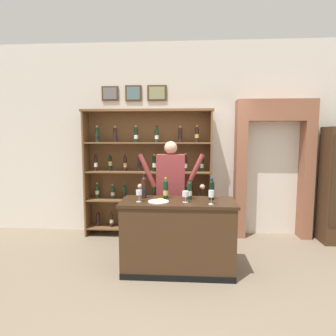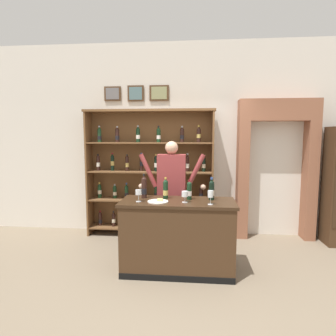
{
  "view_description": "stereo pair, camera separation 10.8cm",
  "coord_description": "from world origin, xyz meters",
  "px_view_note": "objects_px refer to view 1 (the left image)",
  "views": [
    {
      "loc": [
        0.21,
        -3.74,
        1.83
      ],
      "look_at": [
        -0.05,
        0.19,
        1.38
      ],
      "focal_mm": 30.89,
      "sensor_mm": 36.0,
      "label": 1
    },
    {
      "loc": [
        0.31,
        -3.73,
        1.83
      ],
      "look_at": [
        -0.05,
        0.19,
        1.38
      ],
      "focal_mm": 30.89,
      "sensor_mm": 36.0,
      "label": 2
    }
  ],
  "objects_px": {
    "shopkeeper": "(171,184)",
    "tasting_bottle_grappa": "(189,190)",
    "wine_shelf": "(148,170)",
    "tasting_bottle_prosecco": "(144,188)",
    "tasting_bottle_chianti": "(166,189)",
    "tasting_counter": "(178,236)",
    "tasting_bottle_brunello": "(212,189)",
    "wine_glass_right": "(185,194)",
    "cheese_plate": "(159,201)",
    "wine_glass_center": "(211,195)",
    "wine_glass_spare": "(139,193)"
  },
  "relations": [
    {
      "from": "shopkeeper",
      "to": "tasting_bottle_grappa",
      "type": "bearing_deg",
      "value": -63.01
    },
    {
      "from": "wine_shelf",
      "to": "tasting_bottle_grappa",
      "type": "height_order",
      "value": "wine_shelf"
    },
    {
      "from": "tasting_bottle_prosecco",
      "to": "tasting_bottle_chianti",
      "type": "relative_size",
      "value": 1.15
    },
    {
      "from": "tasting_counter",
      "to": "tasting_bottle_grappa",
      "type": "relative_size",
      "value": 5.69
    },
    {
      "from": "tasting_bottle_brunello",
      "to": "wine_shelf",
      "type": "bearing_deg",
      "value": 128.2
    },
    {
      "from": "wine_shelf",
      "to": "tasting_bottle_brunello",
      "type": "relative_size",
      "value": 7.6
    },
    {
      "from": "wine_glass_right",
      "to": "tasting_counter",
      "type": "bearing_deg",
      "value": 138.84
    },
    {
      "from": "shopkeeper",
      "to": "cheese_plate",
      "type": "distance_m",
      "value": 0.76
    },
    {
      "from": "tasting_counter",
      "to": "tasting_bottle_brunello",
      "type": "distance_m",
      "value": 0.77
    },
    {
      "from": "cheese_plate",
      "to": "shopkeeper",
      "type": "bearing_deg",
      "value": 81.23
    },
    {
      "from": "shopkeeper",
      "to": "wine_glass_right",
      "type": "bearing_deg",
      "value": -72.52
    },
    {
      "from": "shopkeeper",
      "to": "tasting_bottle_chianti",
      "type": "xyz_separation_m",
      "value": [
        -0.04,
        -0.52,
        0.02
      ]
    },
    {
      "from": "wine_glass_center",
      "to": "cheese_plate",
      "type": "bearing_deg",
      "value": 173.14
    },
    {
      "from": "tasting_counter",
      "to": "wine_glass_spare",
      "type": "xyz_separation_m",
      "value": [
        -0.51,
        -0.1,
        0.6
      ]
    },
    {
      "from": "wine_shelf",
      "to": "wine_glass_right",
      "type": "distance_m",
      "value": 1.66
    },
    {
      "from": "tasting_bottle_brunello",
      "to": "wine_glass_right",
      "type": "height_order",
      "value": "tasting_bottle_brunello"
    },
    {
      "from": "tasting_counter",
      "to": "tasting_bottle_chianti",
      "type": "bearing_deg",
      "value": 143.73
    },
    {
      "from": "tasting_bottle_grappa",
      "to": "wine_glass_right",
      "type": "distance_m",
      "value": 0.19
    },
    {
      "from": "tasting_bottle_chianti",
      "to": "cheese_plate",
      "type": "bearing_deg",
      "value": -108.7
    },
    {
      "from": "tasting_bottle_prosecco",
      "to": "cheese_plate",
      "type": "relative_size",
      "value": 1.25
    },
    {
      "from": "shopkeeper",
      "to": "tasting_bottle_prosecco",
      "type": "height_order",
      "value": "shopkeeper"
    },
    {
      "from": "wine_glass_spare",
      "to": "cheese_plate",
      "type": "height_order",
      "value": "wine_glass_spare"
    },
    {
      "from": "tasting_bottle_prosecco",
      "to": "wine_glass_center",
      "type": "bearing_deg",
      "value": -19.01
    },
    {
      "from": "shopkeeper",
      "to": "wine_glass_spare",
      "type": "xyz_separation_m",
      "value": [
        -0.37,
        -0.75,
        0.0
      ]
    },
    {
      "from": "tasting_counter",
      "to": "tasting_bottle_prosecco",
      "type": "bearing_deg",
      "value": 164.1
    },
    {
      "from": "shopkeeper",
      "to": "tasting_bottle_chianti",
      "type": "bearing_deg",
      "value": -94.38
    },
    {
      "from": "tasting_bottle_chianti",
      "to": "cheese_plate",
      "type": "height_order",
      "value": "tasting_bottle_chianti"
    },
    {
      "from": "tasting_bottle_brunello",
      "to": "wine_glass_right",
      "type": "distance_m",
      "value": 0.4
    },
    {
      "from": "tasting_counter",
      "to": "shopkeeper",
      "type": "relative_size",
      "value": 0.87
    },
    {
      "from": "wine_glass_right",
      "to": "wine_glass_spare",
      "type": "bearing_deg",
      "value": -178.8
    },
    {
      "from": "wine_shelf",
      "to": "wine_glass_spare",
      "type": "bearing_deg",
      "value": -86.74
    },
    {
      "from": "wine_glass_center",
      "to": "wine_glass_spare",
      "type": "relative_size",
      "value": 1.14
    },
    {
      "from": "tasting_bottle_brunello",
      "to": "cheese_plate",
      "type": "height_order",
      "value": "tasting_bottle_brunello"
    },
    {
      "from": "tasting_bottle_chianti",
      "to": "wine_glass_center",
      "type": "height_order",
      "value": "tasting_bottle_chianti"
    },
    {
      "from": "wine_shelf",
      "to": "tasting_bottle_prosecco",
      "type": "bearing_deg",
      "value": -84.73
    },
    {
      "from": "shopkeeper",
      "to": "tasting_bottle_chianti",
      "type": "relative_size",
      "value": 5.95
    },
    {
      "from": "tasting_counter",
      "to": "tasting_bottle_brunello",
      "type": "height_order",
      "value": "tasting_bottle_brunello"
    },
    {
      "from": "shopkeeper",
      "to": "wine_glass_center",
      "type": "xyz_separation_m",
      "value": [
        0.55,
        -0.82,
        0.01
      ]
    },
    {
      "from": "tasting_bottle_chianti",
      "to": "wine_glass_center",
      "type": "relative_size",
      "value": 1.64
    },
    {
      "from": "wine_glass_spare",
      "to": "tasting_bottle_chianti",
      "type": "bearing_deg",
      "value": 34.15
    },
    {
      "from": "wine_glass_right",
      "to": "cheese_plate",
      "type": "distance_m",
      "value": 0.36
    },
    {
      "from": "wine_shelf",
      "to": "cheese_plate",
      "type": "distance_m",
      "value": 1.56
    },
    {
      "from": "wine_shelf",
      "to": "wine_glass_center",
      "type": "xyz_separation_m",
      "value": [
        1.01,
        -1.59,
        -0.1
      ]
    },
    {
      "from": "wine_shelf",
      "to": "tasting_bottle_brunello",
      "type": "xyz_separation_m",
      "value": [
        1.04,
        -1.32,
        -0.09
      ]
    },
    {
      "from": "shopkeeper",
      "to": "tasting_bottle_brunello",
      "type": "bearing_deg",
      "value": -43.4
    },
    {
      "from": "tasting_bottle_prosecco",
      "to": "wine_glass_right",
      "type": "bearing_deg",
      "value": -21.04
    },
    {
      "from": "tasting_counter",
      "to": "wine_glass_right",
      "type": "height_order",
      "value": "wine_glass_right"
    },
    {
      "from": "tasting_counter",
      "to": "wine_glass_spare",
      "type": "relative_size",
      "value": 9.67
    },
    {
      "from": "wine_glass_center",
      "to": "tasting_counter",
      "type": "bearing_deg",
      "value": 157.6
    },
    {
      "from": "tasting_bottle_prosecco",
      "to": "wine_glass_center",
      "type": "xyz_separation_m",
      "value": [
        0.89,
        -0.31,
        -0.02
      ]
    }
  ]
}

